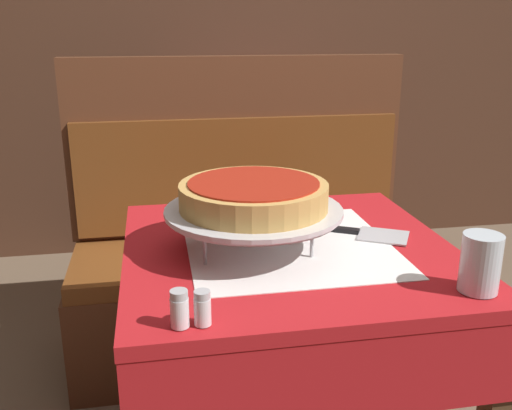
{
  "coord_description": "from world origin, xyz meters",
  "views": [
    {
      "loc": [
        -0.3,
        -1.22,
        1.26
      ],
      "look_at": [
        -0.09,
        -0.04,
        0.87
      ],
      "focal_mm": 40.0,
      "sensor_mm": 36.0,
      "label": 1
    }
  ],
  "objects_px": {
    "pizza_pan_stand": "(254,212)",
    "napkin_holder": "(252,189)",
    "pizza_server": "(355,232)",
    "pepper_shaker": "(202,308)",
    "dining_table_front": "(288,291)",
    "booth_bench": "(246,273)",
    "condiment_caddy": "(263,117)",
    "salt_shaker": "(179,309)",
    "dining_table_rear": "(259,151)",
    "water_glass_near": "(480,263)",
    "deep_dish_pizza": "(254,195)"
  },
  "relations": [
    {
      "from": "dining_table_front",
      "to": "pepper_shaker",
      "type": "relative_size",
      "value": 12.15
    },
    {
      "from": "dining_table_rear",
      "to": "condiment_caddy",
      "type": "bearing_deg",
      "value": 68.86
    },
    {
      "from": "napkin_holder",
      "to": "pepper_shaker",
      "type": "bearing_deg",
      "value": -106.99
    },
    {
      "from": "booth_bench",
      "to": "pizza_pan_stand",
      "type": "height_order",
      "value": "booth_bench"
    },
    {
      "from": "pepper_shaker",
      "to": "booth_bench",
      "type": "bearing_deg",
      "value": 77.05
    },
    {
      "from": "condiment_caddy",
      "to": "booth_bench",
      "type": "bearing_deg",
      "value": -105.12
    },
    {
      "from": "pizza_server",
      "to": "napkin_holder",
      "type": "distance_m",
      "value": 0.36
    },
    {
      "from": "pizza_server",
      "to": "condiment_caddy",
      "type": "bearing_deg",
      "value": 87.22
    },
    {
      "from": "booth_bench",
      "to": "water_glass_near",
      "type": "bearing_deg",
      "value": -75.55
    },
    {
      "from": "napkin_holder",
      "to": "condiment_caddy",
      "type": "xyz_separation_m",
      "value": [
        0.29,
        1.32,
        -0.0
      ]
    },
    {
      "from": "salt_shaker",
      "to": "water_glass_near",
      "type": "bearing_deg",
      "value": 3.47
    },
    {
      "from": "deep_dish_pizza",
      "to": "pizza_server",
      "type": "relative_size",
      "value": 1.17
    },
    {
      "from": "pizza_server",
      "to": "water_glass_near",
      "type": "distance_m",
      "value": 0.37
    },
    {
      "from": "dining_table_rear",
      "to": "pizza_server",
      "type": "height_order",
      "value": "pizza_server"
    },
    {
      "from": "pizza_server",
      "to": "water_glass_near",
      "type": "height_order",
      "value": "water_glass_near"
    },
    {
      "from": "pizza_server",
      "to": "napkin_holder",
      "type": "relative_size",
      "value": 2.88
    },
    {
      "from": "dining_table_rear",
      "to": "napkin_holder",
      "type": "distance_m",
      "value": 1.27
    },
    {
      "from": "booth_bench",
      "to": "napkin_holder",
      "type": "relative_size",
      "value": 13.14
    },
    {
      "from": "pizza_server",
      "to": "pepper_shaker",
      "type": "xyz_separation_m",
      "value": [
        -0.42,
        -0.38,
        0.03
      ]
    },
    {
      "from": "booth_bench",
      "to": "pizza_server",
      "type": "bearing_deg",
      "value": -78.25
    },
    {
      "from": "salt_shaker",
      "to": "pepper_shaker",
      "type": "height_order",
      "value": "salt_shaker"
    },
    {
      "from": "booth_bench",
      "to": "pizza_pan_stand",
      "type": "distance_m",
      "value": 0.96
    },
    {
      "from": "dining_table_front",
      "to": "pizza_pan_stand",
      "type": "height_order",
      "value": "pizza_pan_stand"
    },
    {
      "from": "deep_dish_pizza",
      "to": "water_glass_near",
      "type": "xyz_separation_m",
      "value": [
        0.39,
        -0.29,
        -0.07
      ]
    },
    {
      "from": "pizza_pan_stand",
      "to": "napkin_holder",
      "type": "xyz_separation_m",
      "value": [
        0.06,
        0.35,
        -0.05
      ]
    },
    {
      "from": "pizza_pan_stand",
      "to": "pizza_server",
      "type": "bearing_deg",
      "value": 11.92
    },
    {
      "from": "salt_shaker",
      "to": "pepper_shaker",
      "type": "bearing_deg",
      "value": 0.0
    },
    {
      "from": "pizza_server",
      "to": "napkin_holder",
      "type": "xyz_separation_m",
      "value": [
        -0.21,
        0.29,
        0.04
      ]
    },
    {
      "from": "water_glass_near",
      "to": "pizza_server",
      "type": "bearing_deg",
      "value": 110.02
    },
    {
      "from": "dining_table_rear",
      "to": "napkin_holder",
      "type": "relative_size",
      "value": 7.61
    },
    {
      "from": "pizza_server",
      "to": "napkin_holder",
      "type": "bearing_deg",
      "value": 125.5
    },
    {
      "from": "dining_table_front",
      "to": "napkin_holder",
      "type": "height_order",
      "value": "napkin_holder"
    },
    {
      "from": "pepper_shaker",
      "to": "water_glass_near",
      "type": "bearing_deg",
      "value": 3.72
    },
    {
      "from": "dining_table_front",
      "to": "pizza_pan_stand",
      "type": "xyz_separation_m",
      "value": [
        -0.09,
        -0.01,
        0.21
      ]
    },
    {
      "from": "dining_table_front",
      "to": "condiment_caddy",
      "type": "height_order",
      "value": "condiment_caddy"
    },
    {
      "from": "napkin_holder",
      "to": "water_glass_near",
      "type": "bearing_deg",
      "value": -62.36
    },
    {
      "from": "pizza_pan_stand",
      "to": "napkin_holder",
      "type": "distance_m",
      "value": 0.36
    },
    {
      "from": "booth_bench",
      "to": "pepper_shaker",
      "type": "relative_size",
      "value": 20.75
    },
    {
      "from": "pizza_server",
      "to": "pepper_shaker",
      "type": "bearing_deg",
      "value": -137.29
    },
    {
      "from": "booth_bench",
      "to": "condiment_caddy",
      "type": "xyz_separation_m",
      "value": [
        0.23,
        0.86,
        0.47
      ]
    },
    {
      "from": "deep_dish_pizza",
      "to": "pepper_shaker",
      "type": "relative_size",
      "value": 5.32
    },
    {
      "from": "dining_table_front",
      "to": "dining_table_rear",
      "type": "distance_m",
      "value": 1.59
    },
    {
      "from": "pizza_server",
      "to": "napkin_holder",
      "type": "height_order",
      "value": "napkin_holder"
    },
    {
      "from": "pepper_shaker",
      "to": "napkin_holder",
      "type": "height_order",
      "value": "napkin_holder"
    },
    {
      "from": "pizza_pan_stand",
      "to": "dining_table_rear",
      "type": "bearing_deg",
      "value": 78.84
    },
    {
      "from": "deep_dish_pizza",
      "to": "napkin_holder",
      "type": "bearing_deg",
      "value": 80.56
    },
    {
      "from": "dining_table_front",
      "to": "water_glass_near",
      "type": "xyz_separation_m",
      "value": [
        0.31,
        -0.3,
        0.18
      ]
    },
    {
      "from": "dining_table_front",
      "to": "pizza_pan_stand",
      "type": "distance_m",
      "value": 0.23
    },
    {
      "from": "pizza_server",
      "to": "pepper_shaker",
      "type": "relative_size",
      "value": 4.55
    },
    {
      "from": "dining_table_front",
      "to": "deep_dish_pizza",
      "type": "relative_size",
      "value": 2.28
    }
  ]
}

